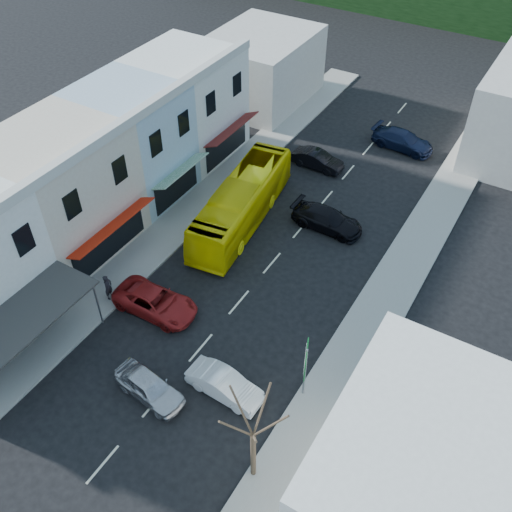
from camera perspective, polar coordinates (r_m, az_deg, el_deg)
The scene contains 17 objects.
ground at distance 32.26m, azimuth -5.54°, elevation -9.11°, with size 120.00×120.00×0.00m, color black.
sidewalk_left at distance 41.17m, azimuth -6.14°, elevation 4.69°, with size 3.00×52.00×0.15m, color gray.
sidewalk_right at distance 36.20m, azimuth 13.58°, elevation -2.92°, with size 3.00×52.00×0.15m, color gray.
shopfront_row at distance 38.87m, azimuth -16.95°, elevation 7.51°, with size 8.25×30.00×8.00m.
right_building at distance 24.14m, azimuth 16.82°, elevation -22.35°, with size 8.00×9.00×8.00m, color silver.
distant_block_left at distance 53.99m, azimuth 0.52°, elevation 18.32°, with size 8.00×10.00×6.00m, color #B7B2A8.
bus at distance 39.03m, azimuth -1.43°, elevation 5.27°, with size 2.50×11.60×3.10m, color yellow.
car_silver at distance 30.23m, azimuth -10.62°, elevation -12.73°, with size 1.80×4.40×1.40m, color silver.
car_white at distance 29.85m, azimuth -3.16°, elevation -12.73°, with size 1.80×4.40×1.40m, color white.
car_red at distance 33.92m, azimuth -10.02°, elevation -4.55°, with size 1.90×4.60×1.40m, color maroon.
car_black_near at distance 39.31m, azimuth 7.12°, elevation 3.64°, with size 1.84×4.50×1.40m, color black.
car_black_far at distance 45.27m, azimuth 6.17°, elevation 9.57°, with size 1.80×4.40×1.40m, color black.
car_navy_far at distance 48.88m, azimuth 14.45°, elevation 11.11°, with size 1.84×4.50×1.40m, color black.
pedestrian_left at distance 34.93m, azimuth -14.56°, elevation -3.04°, with size 0.60×0.40×1.70m, color black.
direction_sign at distance 28.91m, azimuth 4.91°, elevation -11.58°, with size 0.80×1.61×3.70m, color #0A511D, non-canonical shape.
street_tree at distance 25.18m, azimuth -0.30°, elevation -17.53°, with size 2.25×2.25×6.78m, color #392C20, non-canonical shape.
traffic_signal at distance 52.16m, azimuth 21.49°, elevation 13.96°, with size 0.89×1.15×5.17m, color black, non-canonical shape.
Camera 1 is at (12.83, -15.47, 25.23)m, focal length 40.00 mm.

